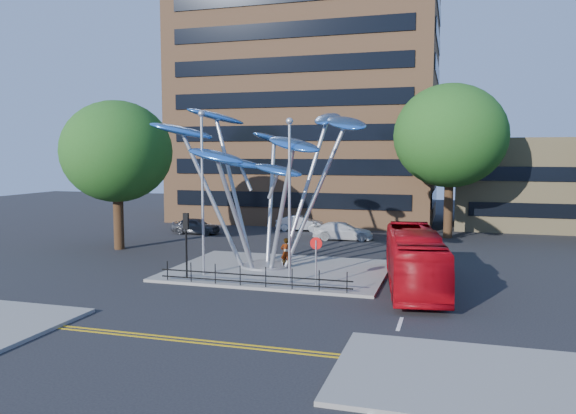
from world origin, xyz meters
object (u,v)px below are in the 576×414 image
(no_entry_sign_island, at_px, (316,253))
(parked_car_right, at_px, (343,231))
(red_bus, at_px, (414,259))
(traffic_light_island, at_px, (186,231))
(leaf_sculpture, at_px, (265,150))
(tree_right, at_px, (450,136))
(tree_left, at_px, (117,152))
(pedestrian, at_px, (286,253))
(parked_car_left, at_px, (196,226))
(parked_car_mid, at_px, (300,223))
(street_lamp_left, at_px, (202,178))
(street_lamp_right, at_px, (289,185))

(no_entry_sign_island, bearing_deg, parked_car_right, 96.41)
(red_bus, bearing_deg, traffic_light_island, -179.41)
(leaf_sculpture, distance_m, parked_car_right, 13.72)
(tree_right, xyz_separation_m, red_bus, (-1.40, -17.70, -6.59))
(no_entry_sign_island, bearing_deg, tree_left, 154.93)
(tree_left, height_order, red_bus, tree_left)
(no_entry_sign_island, height_order, pedestrian, no_entry_sign_island)
(no_entry_sign_island, distance_m, parked_car_right, 16.34)
(tree_right, height_order, parked_car_right, tree_right)
(traffic_light_island, bearing_deg, parked_car_right, 72.28)
(no_entry_sign_island, distance_m, parked_car_left, 21.21)
(tree_right, relative_size, red_bus, 1.17)
(traffic_light_island, distance_m, parked_car_mid, 20.21)
(no_entry_sign_island, bearing_deg, pedestrian, 124.56)
(tree_right, bearing_deg, street_lamp_left, -124.05)
(parked_car_mid, bearing_deg, leaf_sculpture, -175.86)
(tree_right, height_order, parked_car_mid, tree_right)
(red_bus, distance_m, parked_car_left, 23.39)
(tree_right, distance_m, no_entry_sign_island, 21.31)
(tree_right, height_order, traffic_light_island, tree_right)
(street_lamp_left, xyz_separation_m, parked_car_left, (-7.64, 14.79, -4.68))
(street_lamp_left, height_order, no_entry_sign_island, street_lamp_left)
(red_bus, distance_m, parked_car_mid, 21.33)
(leaf_sculpture, xyz_separation_m, street_lamp_right, (2.57, -3.68, -1.78))
(parked_car_mid, bearing_deg, no_entry_sign_island, -166.44)
(pedestrian, bearing_deg, red_bus, 156.51)
(street_lamp_left, bearing_deg, pedestrian, 38.25)
(tree_right, bearing_deg, leaf_sculpture, -123.31)
(tree_left, bearing_deg, tree_right, 28.61)
(no_entry_sign_island, bearing_deg, parked_car_mid, 107.46)
(tree_left, height_order, traffic_light_island, tree_left)
(traffic_light_island, distance_m, parked_car_right, 17.13)
(tree_left, distance_m, red_bus, 22.03)
(street_lamp_right, distance_m, no_entry_sign_island, 3.64)
(parked_car_left, bearing_deg, tree_right, -79.61)
(street_lamp_right, bearing_deg, leaf_sculpture, 124.91)
(tree_right, height_order, tree_left, tree_right)
(tree_left, relative_size, traffic_light_island, 3.01)
(no_entry_sign_island, relative_size, parked_car_right, 0.52)
(leaf_sculpture, distance_m, pedestrian, 6.01)
(parked_car_mid, height_order, parked_car_right, parked_car_right)
(leaf_sculpture, bearing_deg, pedestrian, -8.73)
(street_lamp_right, relative_size, red_bus, 0.80)
(traffic_light_island, bearing_deg, leaf_sculpture, 54.96)
(street_lamp_right, height_order, pedestrian, street_lamp_right)
(traffic_light_island, xyz_separation_m, red_bus, (11.60, 1.80, -1.17))
(tree_left, bearing_deg, no_entry_sign_island, -25.07)
(leaf_sculpture, relative_size, parked_car_left, 3.19)
(street_lamp_right, relative_size, parked_car_mid, 2.04)
(leaf_sculpture, distance_m, traffic_light_island, 6.65)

